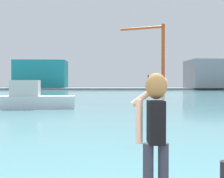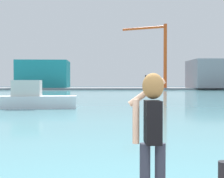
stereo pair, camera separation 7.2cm
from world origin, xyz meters
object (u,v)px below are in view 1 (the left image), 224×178
(person_photographer, at_px, (155,125))
(warehouse_left, at_px, (41,74))
(port_crane, at_px, (157,49))
(warehouse_right, at_px, (214,74))
(boat_moored, at_px, (33,98))

(person_photographer, xyz_separation_m, warehouse_left, (-19.05, 92.55, 3.17))
(person_photographer, height_order, port_crane, port_crane)
(person_photographer, relative_size, warehouse_right, 0.11)
(boat_moored, bearing_deg, warehouse_left, 97.43)
(person_photographer, xyz_separation_m, warehouse_right, (33.71, 85.56, 3.09))
(person_photographer, distance_m, port_crane, 88.07)
(person_photographer, height_order, warehouse_right, warehouse_right)
(person_photographer, distance_m, warehouse_left, 94.55)
(warehouse_right, bearing_deg, port_crane, 179.11)
(boat_moored, xyz_separation_m, warehouse_left, (-12.89, 71.58, 3.93))
(port_crane, bearing_deg, warehouse_left, 169.33)
(warehouse_left, xyz_separation_m, port_crane, (35.70, -6.73, 7.48))
(warehouse_left, xyz_separation_m, warehouse_right, (52.76, -6.99, -0.08))
(warehouse_left, bearing_deg, person_photographer, -78.37)
(person_photographer, xyz_separation_m, boat_moored, (-6.16, 20.97, -0.76))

